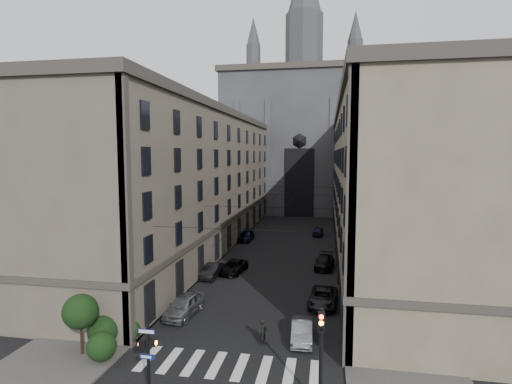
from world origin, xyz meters
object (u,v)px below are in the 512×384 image
Objects in this scene: gothic_tower at (303,132)px; car_right_far at (318,232)px; traffic_light_right at (321,346)px; car_right_midfar at (325,262)px; pedestrian_signal_left at (148,352)px; car_left_midfar at (233,267)px; car_right_near at (302,331)px; car_left_far at (246,236)px; car_right_midnear at (323,297)px; car_left_midnear at (212,271)px; pedestrian at (263,332)px; car_left_near at (184,305)px.

gothic_tower is 15.22× the size of car_right_far.
traffic_light_right is 25.50m from car_right_midfar.
car_left_midfar is (-0.69, 22.18, -1.66)m from pedestrian_signal_left.
car_right_midfar is at bearing 26.88° from car_left_midfar.
pedestrian_signal_left is at bearing -92.74° from gothic_tower.
gothic_tower reaches higher than car_right_near.
car_right_midnear is (11.66, -23.92, -0.02)m from car_left_far.
car_left_midfar is at bearing 114.25° from traffic_light_right.
car_right_near is at bearing 100.91° from traffic_light_right.
pedestrian_signal_left reaches higher than car_left_midfar.
traffic_light_right is 1.09× the size of car_left_midfar.
car_right_midnear is at bearing -85.01° from car_right_far.
car_right_far is at bearing 68.83° from car_left_midnear.
car_right_midnear is at bearing -16.84° from pedestrian.
traffic_light_right is at bearing -59.17° from car_left_midfar.
car_right_midnear is 1.02× the size of car_right_midfar.
traffic_light_right is 1.07× the size of car_right_midfar.
pedestrian is (-3.93, 6.08, -2.39)m from traffic_light_right.
gothic_tower is 14.22× the size of car_right_near.
traffic_light_right is 14.29m from car_right_midnear.
traffic_light_right is 1.04× the size of car_right_midnear.
car_left_midnear is at bearing -127.14° from car_left_midfar.
gothic_tower is 65.60m from car_left_near.
car_left_far reaches higher than car_right_far.
traffic_light_right reaches higher than pedestrian_signal_left.
car_left_midnear is at bearing -149.58° from car_right_midfar.
car_right_midnear reaches higher than car_left_midfar.
car_left_midnear is at bearing -88.89° from car_left_far.
gothic_tower is at bearing 101.70° from car_right_midfar.
car_left_far is (-1.91, 16.21, 0.04)m from car_left_midfar.
car_left_midnear is 0.84× the size of car_right_midnear.
pedestrian reaches higher than car_right_midnear.
car_right_midfar is 18.16m from car_right_far.
car_left_midnear is (-0.63, 9.98, -0.12)m from car_left_near.
car_right_midfar reaches higher than car_left_midnear.
traffic_light_right reaches higher than car_left_near.
car_left_midfar is (1.17, 11.85, -0.15)m from car_left_near.
traffic_light_right is at bearing -72.12° from car_left_far.
pedestrian_signal_left is (-3.51, -73.46, -15.48)m from gothic_tower.
pedestrian_signal_left reaches higher than car_left_midnear.
car_right_far is (-1.21, 43.49, -2.64)m from traffic_light_right.
pedestrian_signal_left reaches higher than car_right_near.
gothic_tower reaches higher than car_left_near.
car_right_near is 0.82× the size of car_right_midnear.
car_right_near is (4.20, -65.77, -17.13)m from gothic_tower.
pedestrian reaches higher than car_right_far.
car_left_far is 1.28× the size of car_right_far.
car_left_near is 8.01m from pedestrian.
car_left_near is at bearing -120.25° from car_right_midfar.
pedestrian_signal_left reaches higher than car_right_far.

